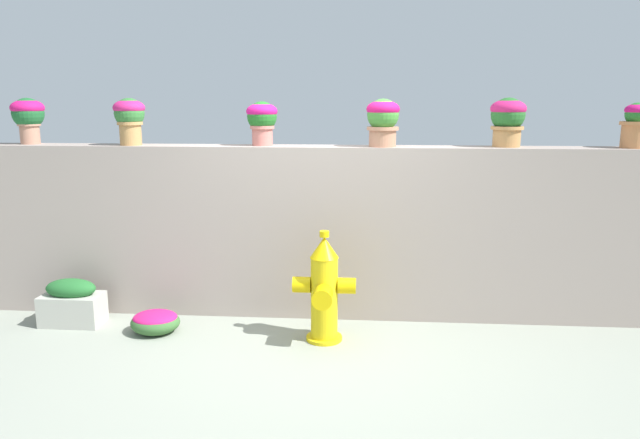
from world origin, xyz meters
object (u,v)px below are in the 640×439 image
(potted_plant_1, at_px, (129,116))
(potted_plant_4, at_px, (508,118))
(fire_hydrant, at_px, (324,291))
(flower_bush_left, at_px, (155,321))
(potted_plant_5, at_px, (636,123))
(potted_plant_2, at_px, (262,118))
(potted_plant_3, at_px, (383,119))
(potted_plant_0, at_px, (28,115))
(planter_box, at_px, (72,303))

(potted_plant_1, xyz_separation_m, potted_plant_4, (3.48, 0.07, -0.01))
(fire_hydrant, height_order, flower_bush_left, fire_hydrant)
(potted_plant_1, xyz_separation_m, potted_plant_5, (4.58, 0.02, -0.06))
(potted_plant_1, bearing_deg, potted_plant_2, 2.44)
(potted_plant_3, distance_m, fire_hydrant, 1.64)
(flower_bush_left, bearing_deg, potted_plant_5, 8.02)
(potted_plant_0, relative_size, flower_bush_left, 1.00)
(potted_plant_0, height_order, flower_bush_left, potted_plant_0)
(potted_plant_2, bearing_deg, potted_plant_5, -0.56)
(potted_plant_0, relative_size, potted_plant_4, 1.00)
(potted_plant_0, bearing_deg, potted_plant_1, -4.16)
(potted_plant_3, relative_size, flower_bush_left, 0.98)
(potted_plant_4, xyz_separation_m, planter_box, (-3.96, -0.51, -1.68))
(potted_plant_3, height_order, planter_box, potted_plant_3)
(fire_hydrant, xyz_separation_m, flower_bush_left, (-1.52, 0.06, -0.34))
(potted_plant_2, xyz_separation_m, potted_plant_3, (1.11, -0.05, 0.00))
(potted_plant_2, bearing_deg, fire_hydrant, -47.71)
(potted_plant_3, relative_size, planter_box, 0.79)
(potted_plant_4, height_order, flower_bush_left, potted_plant_4)
(potted_plant_3, xyz_separation_m, fire_hydrant, (-0.49, -0.64, -1.43))
(potted_plant_1, xyz_separation_m, potted_plant_2, (1.24, 0.05, -0.02))
(potted_plant_5, distance_m, flower_bush_left, 4.61)
(potted_plant_0, bearing_deg, potted_plant_5, -0.56)
(potted_plant_1, distance_m, potted_plant_4, 3.48)
(potted_plant_3, height_order, potted_plant_4, potted_plant_4)
(potted_plant_5, bearing_deg, flower_bush_left, -171.98)
(potted_plant_1, bearing_deg, potted_plant_4, 1.21)
(potted_plant_1, xyz_separation_m, potted_plant_3, (2.36, 0.00, -0.02))
(potted_plant_0, bearing_deg, fire_hydrant, -13.80)
(potted_plant_2, bearing_deg, flower_bush_left, -144.83)
(potted_plant_4, relative_size, flower_bush_left, 1.01)
(potted_plant_3, xyz_separation_m, potted_plant_5, (2.22, 0.02, -0.04))
(potted_plant_2, distance_m, potted_plant_4, 2.24)
(potted_plant_5, xyz_separation_m, fire_hydrant, (-2.71, -0.66, -1.39))
(fire_hydrant, bearing_deg, potted_plant_5, 13.64)
(potted_plant_3, bearing_deg, potted_plant_4, 3.66)
(potted_plant_3, bearing_deg, fire_hydrant, -127.32)
(potted_plant_3, bearing_deg, planter_box, -171.18)
(potted_plant_4, bearing_deg, planter_box, -172.63)
(potted_plant_3, xyz_separation_m, potted_plant_4, (1.12, 0.07, 0.01))
(potted_plant_3, xyz_separation_m, planter_box, (-2.84, -0.44, -1.67))
(potted_plant_2, relative_size, fire_hydrant, 0.42)
(potted_plant_3, bearing_deg, potted_plant_2, 177.38)
(potted_plant_0, distance_m, fire_hydrant, 3.32)
(potted_plant_1, distance_m, potted_plant_2, 1.24)
(potted_plant_5, xyz_separation_m, planter_box, (-5.06, -0.46, -1.64))
(potted_plant_0, relative_size, planter_box, 0.80)
(potted_plant_0, xyz_separation_m, potted_plant_3, (3.38, -0.07, -0.03))
(potted_plant_1, xyz_separation_m, flower_bush_left, (0.35, -0.57, -1.79))
(planter_box, bearing_deg, flower_bush_left, -9.34)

